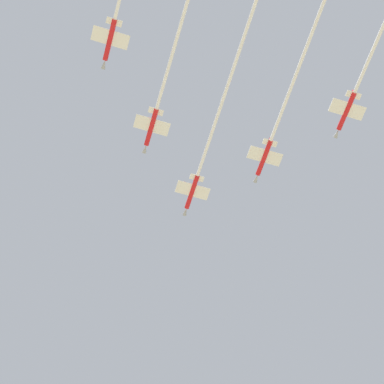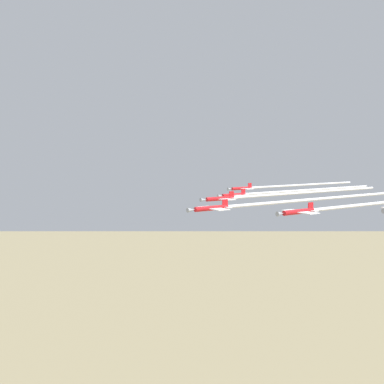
{
  "view_description": "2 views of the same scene",
  "coord_description": "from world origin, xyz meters",
  "px_view_note": "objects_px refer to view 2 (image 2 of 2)",
  "views": [
    {
      "loc": [
        -69.14,
        53.25,
        3.05
      ],
      "look_at": [
        -17.9,
        -5.71,
        159.57
      ],
      "focal_mm": 57.88,
      "sensor_mm": 36.0,
      "label": 1
    },
    {
      "loc": [
        88.44,
        34.04,
        173.24
      ],
      "look_at": [
        -9.24,
        -7.65,
        164.48
      ],
      "focal_mm": 40.3,
      "sensor_mm": 36.0,
      "label": 2
    }
  ],
  "objects_px": {
    "jet_starboard_inner": "(285,194)",
    "jet_port_trail": "(284,186)",
    "jet_port_inner": "(365,205)",
    "jet_starboard_outer": "(289,191)",
    "jet_lead": "(290,202)"
  },
  "relations": [
    {
      "from": "jet_port_inner",
      "to": "jet_starboard_outer",
      "type": "relative_size",
      "value": 0.98
    },
    {
      "from": "jet_port_inner",
      "to": "jet_starboard_outer",
      "type": "bearing_deg",
      "value": -22.67
    },
    {
      "from": "jet_starboard_inner",
      "to": "jet_port_trail",
      "type": "height_order",
      "value": "jet_starboard_inner"
    },
    {
      "from": "jet_port_inner",
      "to": "jet_starboard_outer",
      "type": "height_order",
      "value": "jet_port_inner"
    },
    {
      "from": "jet_port_inner",
      "to": "jet_starboard_inner",
      "type": "relative_size",
      "value": 0.99
    },
    {
      "from": "jet_starboard_outer",
      "to": "jet_port_trail",
      "type": "height_order",
      "value": "jet_port_trail"
    },
    {
      "from": "jet_lead",
      "to": "jet_starboard_inner",
      "type": "bearing_deg",
      "value": -43.03
    },
    {
      "from": "jet_starboard_outer",
      "to": "jet_port_trail",
      "type": "bearing_deg",
      "value": -41.5
    },
    {
      "from": "jet_port_inner",
      "to": "jet_port_trail",
      "type": "relative_size",
      "value": 1.07
    },
    {
      "from": "jet_lead",
      "to": "jet_port_trail",
      "type": "height_order",
      "value": "jet_port_trail"
    },
    {
      "from": "jet_port_inner",
      "to": "jet_starboard_inner",
      "type": "xyz_separation_m",
      "value": [
        -17.71,
        -26.92,
        0.77
      ]
    },
    {
      "from": "jet_lead",
      "to": "jet_port_trail",
      "type": "relative_size",
      "value": 1.1
    },
    {
      "from": "jet_lead",
      "to": "jet_starboard_outer",
      "type": "xyz_separation_m",
      "value": [
        -46.5,
        -8.73,
        -0.64
      ]
    },
    {
      "from": "jet_port_inner",
      "to": "jet_starboard_inner",
      "type": "bearing_deg",
      "value": -1.05
    },
    {
      "from": "jet_port_trail",
      "to": "jet_port_inner",
      "type": "bearing_deg",
      "value": 151.88
    }
  ]
}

